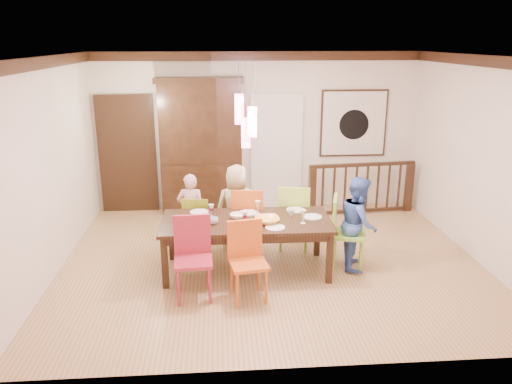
{
  "coord_description": "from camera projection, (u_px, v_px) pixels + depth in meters",
  "views": [
    {
      "loc": [
        -0.73,
        -6.66,
        3.11
      ],
      "look_at": [
        -0.21,
        0.08,
        1.03
      ],
      "focal_mm": 35.0,
      "sensor_mm": 36.0,
      "label": 1
    }
  ],
  "objects": [
    {
      "name": "dining_table",
      "position": [
        246.0,
        225.0,
        6.81
      ],
      "size": [
        2.32,
        1.07,
        0.75
      ],
      "rotation": [
        0.0,
        0.0,
        -0.01
      ],
      "color": "black",
      "rests_on": "floor"
    },
    {
      "name": "china_hutch",
      "position": [
        201.0,
        147.0,
        9.06
      ],
      "size": [
        1.57,
        0.46,
        2.47
      ],
      "color": "black",
      "rests_on": "floor"
    },
    {
      "name": "chair_end_right",
      "position": [
        349.0,
        228.0,
        6.96
      ],
      "size": [
        0.56,
        0.56,
        1.02
      ],
      "rotation": [
        0.0,
        0.0,
        1.31
      ],
      "color": "#86C43B",
      "rests_on": "floor"
    },
    {
      "name": "wine_glass_d",
      "position": [
        303.0,
        217.0,
        6.64
      ],
      "size": [
        0.08,
        0.08,
        0.19
      ],
      "primitive_type": null,
      "color": "silver",
      "rests_on": "dining_table"
    },
    {
      "name": "wine_glass_c",
      "position": [
        245.0,
        218.0,
        6.58
      ],
      "size": [
        0.08,
        0.08,
        0.19
      ],
      "primitive_type": null,
      "color": "#590C19",
      "rests_on": "dining_table"
    },
    {
      "name": "painting",
      "position": [
        354.0,
        123.0,
        9.32
      ],
      "size": [
        1.25,
        0.06,
        1.25
      ],
      "color": "black",
      "rests_on": "wall_back"
    },
    {
      "name": "small_bowl",
      "position": [
        238.0,
        216.0,
        6.84
      ],
      "size": [
        0.22,
        0.22,
        0.07
      ],
      "primitive_type": "imported",
      "rotation": [
        0.0,
        0.0,
        0.01
      ],
      "color": "white",
      "rests_on": "dining_table"
    },
    {
      "name": "chair_near_mid",
      "position": [
        248.0,
        258.0,
        6.08
      ],
      "size": [
        0.51,
        0.51,
        0.98
      ],
      "rotation": [
        0.0,
        0.0,
        0.17
      ],
      "color": "#CA581B",
      "rests_on": "floor"
    },
    {
      "name": "wall_right",
      "position": [
        481.0,
        161.0,
        7.1
      ],
      "size": [
        0.0,
        5.0,
        5.0
      ],
      "primitive_type": "plane",
      "rotation": [
        1.57,
        0.0,
        -1.57
      ],
      "color": "beige",
      "rests_on": "floor"
    },
    {
      "name": "chair_far_right",
      "position": [
        294.0,
        211.0,
        7.6
      ],
      "size": [
        0.55,
        0.55,
        1.04
      ],
      "rotation": [
        0.0,
        0.0,
        2.93
      ],
      "color": "#99C53A",
      "rests_on": "floor"
    },
    {
      "name": "plate_end_right",
      "position": [
        313.0,
        217.0,
        6.89
      ],
      "size": [
        0.26,
        0.26,
        0.01
      ],
      "primitive_type": "cylinder",
      "color": "white",
      "rests_on": "dining_table"
    },
    {
      "name": "white_doorway",
      "position": [
        276.0,
        153.0,
        9.38
      ],
      "size": [
        0.97,
        0.05,
        2.22
      ],
      "primitive_type": "cube",
      "color": "silver",
      "rests_on": "wall_back"
    },
    {
      "name": "serving_bowl",
      "position": [
        267.0,
        220.0,
        6.67
      ],
      "size": [
        0.36,
        0.36,
        0.08
      ],
      "primitive_type": "imported",
      "rotation": [
        0.0,
        0.0,
        0.11
      ],
      "color": "gold",
      "rests_on": "dining_table"
    },
    {
      "name": "plate_far_right",
      "position": [
        295.0,
        210.0,
        7.17
      ],
      "size": [
        0.26,
        0.26,
        0.01
      ],
      "primitive_type": "cylinder",
      "color": "white",
      "rests_on": "dining_table"
    },
    {
      "name": "ceiling",
      "position": [
        273.0,
        56.0,
        6.46
      ],
      "size": [
        6.0,
        6.0,
        0.0
      ],
      "primitive_type": "plane",
      "rotation": [
        3.14,
        0.0,
        0.0
      ],
      "color": "white",
      "rests_on": "wall_back"
    },
    {
      "name": "wine_glass_b",
      "position": [
        258.0,
        207.0,
        7.01
      ],
      "size": [
        0.08,
        0.08,
        0.19
      ],
      "primitive_type": null,
      "color": "silver",
      "rests_on": "dining_table"
    },
    {
      "name": "floor",
      "position": [
        271.0,
        261.0,
        7.31
      ],
      "size": [
        6.0,
        6.0,
        0.0
      ],
      "primitive_type": "plane",
      "color": "#A47A4F",
      "rests_on": "ground"
    },
    {
      "name": "plate_near_mid",
      "position": [
        275.0,
        227.0,
        6.5
      ],
      "size": [
        0.26,
        0.26,
        0.01
      ],
      "primitive_type": "cylinder",
      "color": "white",
      "rests_on": "dining_table"
    },
    {
      "name": "crown_molding",
      "position": [
        273.0,
        62.0,
        6.48
      ],
      "size": [
        6.0,
        5.0,
        0.16
      ],
      "primitive_type": null,
      "color": "black",
      "rests_on": "wall_back"
    },
    {
      "name": "chair_far_left",
      "position": [
        198.0,
        219.0,
        7.58
      ],
      "size": [
        0.45,
        0.45,
        0.86
      ],
      "rotation": [
        0.0,
        0.0,
        2.97
      ],
      "color": "#8DA01E",
      "rests_on": "floor"
    },
    {
      "name": "chair_far_mid",
      "position": [
        248.0,
        214.0,
        7.49
      ],
      "size": [
        0.5,
        0.5,
        1.03
      ],
      "rotation": [
        0.0,
        0.0,
        3.06
      ],
      "color": "#B95017",
      "rests_on": "floor"
    },
    {
      "name": "cup_left",
      "position": [
        214.0,
        221.0,
        6.63
      ],
      "size": [
        0.13,
        0.13,
        0.09
      ],
      "primitive_type": "imported",
      "rotation": [
        0.0,
        0.0,
        -0.07
      ],
      "color": "silver",
      "rests_on": "dining_table"
    },
    {
      "name": "plate_near_left",
      "position": [
        198.0,
        229.0,
        6.45
      ],
      "size": [
        0.26,
        0.26,
        0.01
      ],
      "primitive_type": "cylinder",
      "color": "white",
      "rests_on": "dining_table"
    },
    {
      "name": "person_end_right",
      "position": [
        359.0,
        223.0,
        6.94
      ],
      "size": [
        0.62,
        0.73,
        1.32
      ],
      "primitive_type": "imported",
      "rotation": [
        0.0,
        0.0,
        1.37
      ],
      "color": "#4065B5",
      "rests_on": "floor"
    },
    {
      "name": "wine_glass_a",
      "position": [
        211.0,
        211.0,
        6.85
      ],
      "size": [
        0.08,
        0.08,
        0.19
      ],
      "primitive_type": null,
      "color": "#590C19",
      "rests_on": "dining_table"
    },
    {
      "name": "person_far_left",
      "position": [
        191.0,
        211.0,
        7.61
      ],
      "size": [
        0.46,
        0.33,
        1.18
      ],
      "primitive_type": "imported",
      "rotation": [
        0.0,
        0.0,
        3.03
      ],
      "color": "#F7BCC3",
      "rests_on": "floor"
    },
    {
      "name": "chair_near_left",
      "position": [
        193.0,
        254.0,
        6.1
      ],
      "size": [
        0.49,
        0.49,
        1.03
      ],
      "rotation": [
        0.0,
        0.0,
        0.06
      ],
      "color": "#9F2335",
      "rests_on": "floor"
    },
    {
      "name": "plate_far_left",
      "position": [
        199.0,
        212.0,
        7.08
      ],
      "size": [
        0.26,
        0.26,
        0.01
      ],
      "primitive_type": "cylinder",
      "color": "white",
      "rests_on": "dining_table"
    },
    {
      "name": "balustrade",
      "position": [
        361.0,
        187.0,
        9.16
      ],
      "size": [
        2.01,
        0.27,
        0.96
      ],
      "rotation": [
        0.0,
        0.0,
        0.1
      ],
      "color": "black",
      "rests_on": "floor"
    },
    {
      "name": "pendant_cluster",
      "position": [
        246.0,
        121.0,
        6.39
      ],
      "size": [
        0.27,
        0.21,
        1.14
      ],
      "color": "#FE4C6D",
      "rests_on": "ceiling"
    },
    {
      "name": "person_far_mid",
      "position": [
        237.0,
        208.0,
        7.56
      ],
      "size": [
        0.66,
        0.44,
        1.33
      ],
      "primitive_type": "imported",
      "rotation": [
        0.0,
        0.0,
        3.11
      ],
      "color": "beige",
      "rests_on": "floor"
    },
    {
      "name": "wall_back",
      "position": [
        258.0,
        132.0,
        9.27
      ],
      "size": [
        6.0,
        0.0,
        6.0
      ],
      "primitive_type": "plane",
      "rotation": [
        1.57,
        0.0,
        0.0
      ],
      "color": "beige",
      "rests_on": "floor"
    },
    {
      "name": "wall_left",
      "position": [
        49.0,
        169.0,
        6.67
      ],
      "size": [
        0.0,
        5.0,
        5.0
      ],
      "primitive_type": "plane",
      "rotation": [
        1.57,
        0.0,
        1.57
      ],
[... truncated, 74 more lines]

